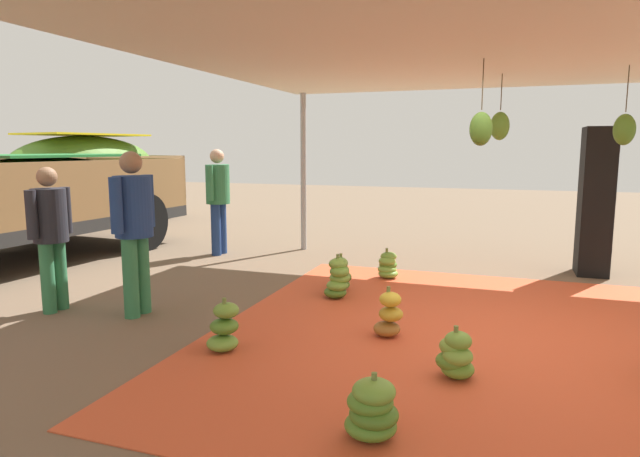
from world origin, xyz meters
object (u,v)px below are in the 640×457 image
object	(u,v)px
banana_bunch_0	(340,275)
speaker_stack	(596,202)
banana_bunch_3	(372,410)
cargo_truck_far	(28,172)
banana_bunch_7	(389,316)
worker_0	(134,221)
worker_1	(218,194)
banana_bunch_8	(456,356)
worker_2	(51,228)
banana_bunch_2	(388,266)
banana_bunch_5	(224,328)
banana_bunch_1	(338,280)

from	to	relation	value
banana_bunch_0	speaker_stack	xyz separation A→B (m)	(2.07, -3.12, 0.83)
banana_bunch_3	cargo_truck_far	distance (m)	10.76
banana_bunch_7	worker_0	world-z (taller)	worker_0
worker_1	banana_bunch_8	bearing A→B (deg)	-132.12
banana_bunch_8	worker_2	distance (m)	4.44
worker_0	banana_bunch_2	bearing A→B (deg)	-40.79
banana_bunch_3	banana_bunch_5	world-z (taller)	banana_bunch_5
banana_bunch_1	banana_bunch_2	bearing A→B (deg)	-15.68
banana_bunch_7	cargo_truck_far	bearing A→B (deg)	65.25
worker_0	speaker_stack	bearing A→B (deg)	-52.48
banana_bunch_1	worker_0	distance (m)	2.41
banana_bunch_8	speaker_stack	distance (m)	4.65
banana_bunch_0	worker_0	xyz separation A→B (m)	(-1.69, 1.77, 0.82)
cargo_truck_far	banana_bunch_1	bearing A→B (deg)	-110.22
banana_bunch_2	banana_bunch_5	world-z (taller)	banana_bunch_5
banana_bunch_2	worker_2	xyz separation A→B (m)	(-2.72, 3.15, 0.75)
cargo_truck_far	worker_0	bearing A→B (deg)	-125.18
banana_bunch_1	banana_bunch_2	world-z (taller)	banana_bunch_1
worker_1	speaker_stack	xyz separation A→B (m)	(0.45, -5.77, 0.01)
banana_bunch_1	worker_0	size ratio (longest dim) A/B	0.30
banana_bunch_0	banana_bunch_1	world-z (taller)	banana_bunch_1
banana_bunch_7	worker_0	distance (m)	2.84
banana_bunch_2	banana_bunch_3	xyz separation A→B (m)	(-4.20, -0.81, 0.01)
cargo_truck_far	worker_1	bearing A→B (deg)	-99.91
banana_bunch_0	cargo_truck_far	bearing A→B (deg)	72.02
worker_2	banana_bunch_7	bearing A→B (deg)	-84.14
banana_bunch_3	worker_2	distance (m)	4.29
banana_bunch_0	banana_bunch_5	bearing A→B (deg)	171.14
banana_bunch_5	worker_0	distance (m)	1.75
banana_bunch_3	banana_bunch_5	xyz separation A→B (m)	(1.02, 1.60, 0.01)
banana_bunch_7	worker_1	distance (m)	4.83
banana_bunch_1	banana_bunch_3	bearing A→B (deg)	-158.80
banana_bunch_0	cargo_truck_far	world-z (taller)	cargo_truck_far
banana_bunch_3	worker_1	distance (m)	6.37
banana_bunch_2	banana_bunch_8	xyz separation A→B (m)	(-3.11, -1.21, 0.01)
banana_bunch_8	worker_2	world-z (taller)	worker_2
banana_bunch_1	banana_bunch_8	xyz separation A→B (m)	(-1.89, -1.55, -0.05)
worker_2	worker_0	bearing A→B (deg)	-79.47
banana_bunch_2	worker_2	world-z (taller)	worker_2
worker_0	banana_bunch_1	bearing A→B (deg)	-54.49
worker_2	speaker_stack	bearing A→B (deg)	-56.07
cargo_truck_far	banana_bunch_2	bearing A→B (deg)	-101.47
banana_bunch_7	worker_2	world-z (taller)	worker_2
cargo_truck_far	worker_1	xyz separation A→B (m)	(-0.89, -5.07, -0.24)
worker_1	banana_bunch_1	bearing A→B (deg)	-126.03
worker_2	banana_bunch_3	bearing A→B (deg)	-110.50
banana_bunch_8	cargo_truck_far	xyz separation A→B (m)	(4.76, 9.36, 1.09)
worker_1	banana_bunch_5	bearing A→B (deg)	-149.86
banana_bunch_0	banana_bunch_2	xyz separation A→B (m)	(0.85, -0.42, -0.03)
banana_bunch_5	worker_1	bearing A→B (deg)	30.14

